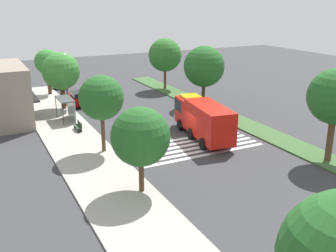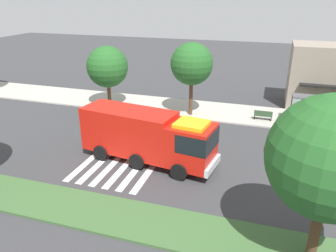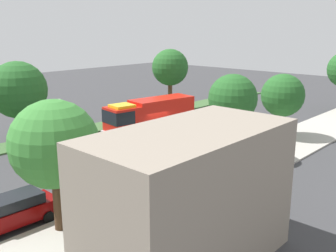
# 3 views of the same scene
# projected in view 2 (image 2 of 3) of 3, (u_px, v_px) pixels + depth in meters

# --- Properties ---
(ground_plane) EXTENTS (120.00, 120.00, 0.00)m
(ground_plane) POSITION_uv_depth(u_px,v_px,m) (160.00, 149.00, 24.46)
(ground_plane) COLOR #38383A
(sidewalk) EXTENTS (60.00, 5.37, 0.14)m
(sidewalk) POSITION_uv_depth(u_px,v_px,m) (191.00, 109.00, 32.71)
(sidewalk) COLOR #ADA89E
(sidewalk) RESTS_ON ground_plane
(median_strip) EXTENTS (60.00, 3.00, 0.14)m
(median_strip) POSITION_uv_depth(u_px,v_px,m) (109.00, 215.00, 17.20)
(median_strip) COLOR #3D6033
(median_strip) RESTS_ON ground_plane
(crosswalk) EXTENTS (4.95, 12.06, 0.01)m
(crosswalk) POSITION_uv_depth(u_px,v_px,m) (137.00, 146.00, 24.99)
(crosswalk) COLOR silver
(crosswalk) RESTS_ON ground_plane
(fire_truck) EXTENTS (9.66, 3.84, 3.56)m
(fire_truck) POSITION_uv_depth(u_px,v_px,m) (150.00, 135.00, 21.90)
(fire_truck) COLOR red
(fire_truck) RESTS_ON ground_plane
(bus_stop_shelter) EXTENTS (3.50, 1.40, 2.46)m
(bus_stop_shelter) POSITION_uv_depth(u_px,v_px,m) (313.00, 106.00, 27.94)
(bus_stop_shelter) COLOR #4C4C51
(bus_stop_shelter) RESTS_ON sidewalk
(bench_near_shelter) EXTENTS (1.60, 0.50, 0.90)m
(bench_near_shelter) POSITION_uv_depth(u_px,v_px,m) (263.00, 115.00, 29.54)
(bench_near_shelter) COLOR #2D472D
(bench_near_shelter) RESTS_ON sidewalk
(sidewalk_tree_west) EXTENTS (4.02, 4.02, 5.99)m
(sidewalk_tree_west) POSITION_uv_depth(u_px,v_px,m) (107.00, 67.00, 31.94)
(sidewalk_tree_west) COLOR #513823
(sidewalk_tree_west) RESTS_ON sidewalk
(sidewalk_tree_center) EXTENTS (3.81, 3.81, 6.69)m
(sidewalk_tree_center) POSITION_uv_depth(u_px,v_px,m) (192.00, 64.00, 29.28)
(sidewalk_tree_center) COLOR #513823
(sidewalk_tree_center) RESTS_ON sidewalk
(median_tree_west) EXTENTS (4.99, 4.99, 7.35)m
(median_tree_west) POSITION_uv_depth(u_px,v_px,m) (331.00, 158.00, 12.60)
(median_tree_west) COLOR #47301E
(median_tree_west) RESTS_ON median_strip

